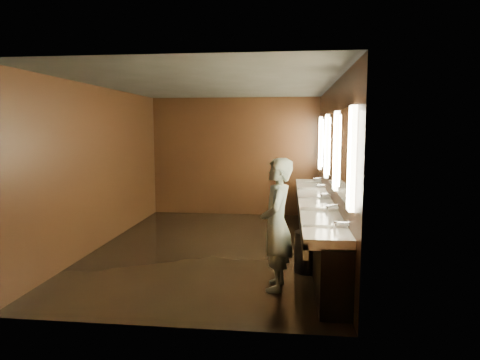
# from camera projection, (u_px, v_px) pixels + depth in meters

# --- Properties ---
(floor) EXTENTS (6.00, 6.00, 0.00)m
(floor) POSITION_uv_depth(u_px,v_px,m) (214.00, 248.00, 7.46)
(floor) COLOR black
(floor) RESTS_ON ground
(ceiling) EXTENTS (4.00, 6.00, 0.02)m
(ceiling) POSITION_uv_depth(u_px,v_px,m) (212.00, 85.00, 7.12)
(ceiling) COLOR #2D2D2B
(ceiling) RESTS_ON wall_back
(wall_back) EXTENTS (4.00, 0.02, 2.80)m
(wall_back) POSITION_uv_depth(u_px,v_px,m) (235.00, 157.00, 10.25)
(wall_back) COLOR black
(wall_back) RESTS_ON floor
(wall_front) EXTENTS (4.00, 0.02, 2.80)m
(wall_front) POSITION_uv_depth(u_px,v_px,m) (161.00, 196.00, 4.33)
(wall_front) COLOR black
(wall_front) RESTS_ON floor
(wall_left) EXTENTS (0.02, 6.00, 2.80)m
(wall_left) POSITION_uv_depth(u_px,v_px,m) (101.00, 167.00, 7.52)
(wall_left) COLOR black
(wall_left) RESTS_ON floor
(wall_right) EXTENTS (0.02, 6.00, 2.80)m
(wall_right) POSITION_uv_depth(u_px,v_px,m) (332.00, 169.00, 7.06)
(wall_right) COLOR black
(wall_right) RESTS_ON floor
(sink_counter) EXTENTS (0.55, 5.40, 1.01)m
(sink_counter) POSITION_uv_depth(u_px,v_px,m) (318.00, 223.00, 7.20)
(sink_counter) COLOR black
(sink_counter) RESTS_ON floor
(mirror_band) EXTENTS (0.06, 5.03, 1.15)m
(mirror_band) POSITION_uv_depth(u_px,v_px,m) (332.00, 148.00, 7.02)
(mirror_band) COLOR #FCEFBD
(mirror_band) RESTS_ON wall_right
(person) EXTENTS (0.44, 0.64, 1.71)m
(person) POSITION_uv_depth(u_px,v_px,m) (277.00, 224.00, 5.49)
(person) COLOR #86B2C9
(person) RESTS_ON floor
(trash_bin) EXTENTS (0.50, 0.50, 0.59)m
(trash_bin) POSITION_uv_depth(u_px,v_px,m) (308.00, 252.00, 6.20)
(trash_bin) COLOR black
(trash_bin) RESTS_ON floor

